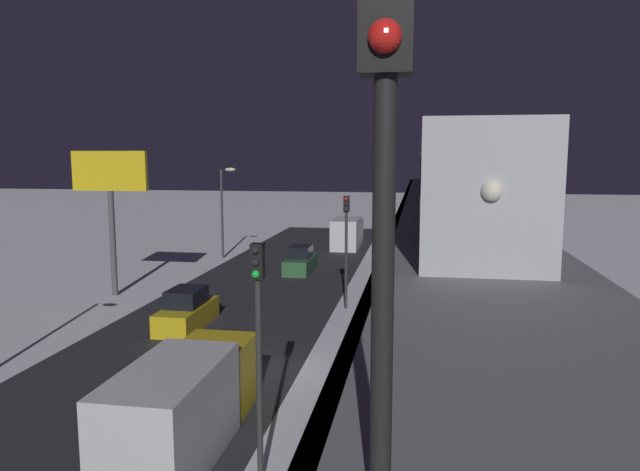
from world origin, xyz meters
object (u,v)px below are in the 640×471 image
traffic_light_mid (346,235)px  traffic_light_near (258,329)px  rail_signal (385,132)px  delivery_van (348,233)px  sedan_yellow_2 (187,311)px  sedan_green (300,261)px  commercial_billboard (110,185)px  box_truck (185,403)px  subway_train (442,169)px

traffic_light_mid → traffic_light_near: bearing=90.0°
rail_signal → delivery_van: bearing=-82.8°
rail_signal → traffic_light_mid: 28.79m
rail_signal → sedan_yellow_2: 27.05m
rail_signal → sedan_green: 39.96m
delivery_van → traffic_light_near: 41.25m
traffic_light_near → commercial_billboard: size_ratio=0.72×
delivery_van → commercial_billboard: size_ratio=0.83×
box_truck → commercial_billboard: (11.86, -17.46, 5.48)m
box_truck → subway_train: bearing=-108.3°
sedan_yellow_2 → box_truck: size_ratio=0.62×
delivery_van → traffic_light_near: traffic_light_near is taller
subway_train → commercial_billboard: 21.28m
rail_signal → box_truck: (6.44, -11.52, -7.37)m
sedan_green → commercial_billboard: commercial_billboard is taller
subway_train → sedan_green: 12.50m
subway_train → traffic_light_near: size_ratio=8.67×
sedan_green → traffic_light_near: bearing=-80.6°
rail_signal → box_truck: 15.12m
subway_train → delivery_van: bearing=-61.3°
sedan_green → traffic_light_near: 28.83m
subway_train → delivery_van: subway_train is taller
subway_train → traffic_light_near: 26.95m
subway_train → traffic_light_mid: (5.46, 7.96, -3.57)m
subway_train → sedan_green: subway_train is taller
rail_signal → box_truck: size_ratio=0.54×
sedan_yellow_2 → traffic_light_near: size_ratio=0.72×
rail_signal → traffic_light_mid: size_ratio=0.62×
sedan_yellow_2 → traffic_light_near: 15.63m
rail_signal → traffic_light_mid: rail_signal is taller
subway_train → traffic_light_mid: size_ratio=8.67×
sedan_green → commercial_billboard: size_ratio=0.51×
delivery_van → traffic_light_near: (-2.70, 41.07, 2.85)m
sedan_yellow_2 → sedan_green: bearing=-100.6°
traffic_light_near → commercial_billboard: (14.56, -18.98, 2.63)m
subway_train → sedan_green: (10.16, -2.10, -6.97)m
rail_signal → sedan_green: size_ratio=0.88×
box_truck → traffic_light_near: size_ratio=1.16×
sedan_green → commercial_billboard: bearing=-136.8°
rail_signal → traffic_light_mid: (3.74, -28.19, -4.52)m
traffic_light_mid → delivery_van: bearing=-83.3°
sedan_green → box_truck: box_truck is taller
subway_train → sedan_green: size_ratio=12.23×
rail_signal → box_truck: rail_signal is taller
delivery_van → traffic_light_near: bearing=93.8°
box_truck → delivery_van: size_ratio=1.00×
sedan_yellow_2 → delivery_van: delivery_van is taller
commercial_billboard → traffic_light_mid: bearing=176.9°
sedan_green → traffic_light_mid: size_ratio=0.71×
rail_signal → sedan_yellow_2: bearing=-64.2°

